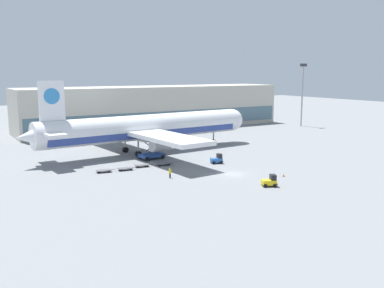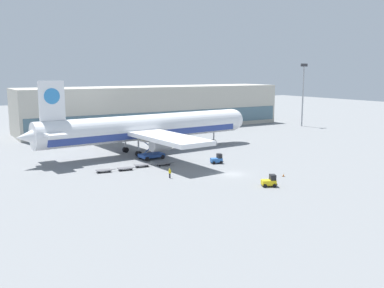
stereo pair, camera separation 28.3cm
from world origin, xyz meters
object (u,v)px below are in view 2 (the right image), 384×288
object	(u,v)px
baggage_dolly_third	(142,165)
baggage_dolly_trail	(163,164)
baggage_tug_foreground	(270,181)
traffic_cone_near	(283,175)
airplane_main	(144,128)
baggage_tug_mid	(217,159)
baggage_dolly_lead	(104,170)
light_mast	(303,90)
scissor_lift_loader	(151,150)
baggage_dolly_second	(125,168)
ground_crew_near	(170,172)

from	to	relation	value
baggage_dolly_third	baggage_dolly_trail	bearing A→B (deg)	-6.36
baggage_tug_foreground	traffic_cone_near	bearing A→B (deg)	54.71
airplane_main	baggage_dolly_third	distance (m)	15.83
baggage_tug_mid	baggage_dolly_lead	size ratio (longest dim) A/B	0.72
light_mast	scissor_lift_loader	size ratio (longest dim) A/B	3.99
airplane_main	baggage_dolly_lead	world-z (taller)	airplane_main
baggage_dolly_second	traffic_cone_near	size ratio (longest dim) A/B	6.88
baggage_dolly_third	baggage_dolly_trail	world-z (taller)	same
baggage_tug_mid	baggage_dolly_trail	world-z (taller)	baggage_tug_mid
airplane_main	baggage_tug_foreground	world-z (taller)	airplane_main
scissor_lift_loader	baggage_tug_foreground	distance (m)	31.53
airplane_main	baggage_tug_foreground	bearing A→B (deg)	-86.47
light_mast	traffic_cone_near	bearing A→B (deg)	-137.87
baggage_dolly_lead	baggage_dolly_trail	bearing A→B (deg)	5.06
airplane_main	baggage_dolly_third	xyz separation A→B (m)	(-6.82, -13.21, -5.45)
baggage_dolly_second	airplane_main	bearing A→B (deg)	60.39
airplane_main	traffic_cone_near	xyz separation A→B (m)	(11.85, -33.82, -5.57)
baggage_tug_foreground	baggage_dolly_second	distance (m)	28.38
baggage_dolly_second	baggage_dolly_third	bearing A→B (deg)	21.74
light_mast	ground_crew_near	bearing A→B (deg)	-150.97
scissor_lift_loader	baggage_dolly_trail	size ratio (longest dim) A/B	1.43
airplane_main	baggage_dolly_second	bearing A→B (deg)	-131.41
light_mast	airplane_main	bearing A→B (deg)	-165.73
baggage_dolly_second	ground_crew_near	world-z (taller)	ground_crew_near
baggage_dolly_lead	light_mast	bearing A→B (deg)	28.07
airplane_main	baggage_dolly_lead	distance (m)	21.00
airplane_main	baggage_tug_mid	xyz separation A→B (m)	(8.01, -18.19, -4.96)
baggage_tug_mid	baggage_dolly_trail	size ratio (longest dim) A/B	0.72
traffic_cone_near	baggage_tug_foreground	bearing A→B (deg)	-150.01
baggage_dolly_third	baggage_dolly_lead	bearing A→B (deg)	-168.75
baggage_dolly_lead	baggage_dolly_second	xyz separation A→B (m)	(4.15, -0.48, 0.00)
airplane_main	baggage_dolly_lead	size ratio (longest dim) A/B	15.40
light_mast	baggage_dolly_second	size ratio (longest dim) A/B	5.72
baggage_tug_foreground	traffic_cone_near	distance (m)	7.80
baggage_dolly_lead	baggage_dolly_second	world-z (taller)	same
airplane_main	baggage_tug_mid	bearing A→B (deg)	-70.44
airplane_main	baggage_dolly_second	size ratio (longest dim) A/B	15.40
baggage_dolly_third	traffic_cone_near	bearing A→B (deg)	-40.23
baggage_dolly_second	baggage_dolly_trail	size ratio (longest dim) A/B	1.00
baggage_dolly_second	baggage_dolly_trail	xyz separation A→B (m)	(8.27, -0.07, 0.00)
baggage_dolly_second	traffic_cone_near	world-z (taller)	traffic_cone_near
baggage_dolly_second	baggage_dolly_trail	world-z (taller)	same
baggage_tug_foreground	baggage_dolly_third	size ratio (longest dim) A/B	0.74
scissor_lift_loader	baggage_tug_mid	distance (m)	14.86
light_mast	airplane_main	distance (m)	71.02
light_mast	baggage_tug_mid	size ratio (longest dim) A/B	7.94
scissor_lift_loader	baggage_tug_mid	world-z (taller)	scissor_lift_loader
baggage_dolly_third	baggage_dolly_second	bearing A→B (deg)	-158.26
airplane_main	baggage_tug_foreground	xyz separation A→B (m)	(5.11, -37.71, -4.96)
baggage_dolly_lead	ground_crew_near	bearing A→B (deg)	-42.97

